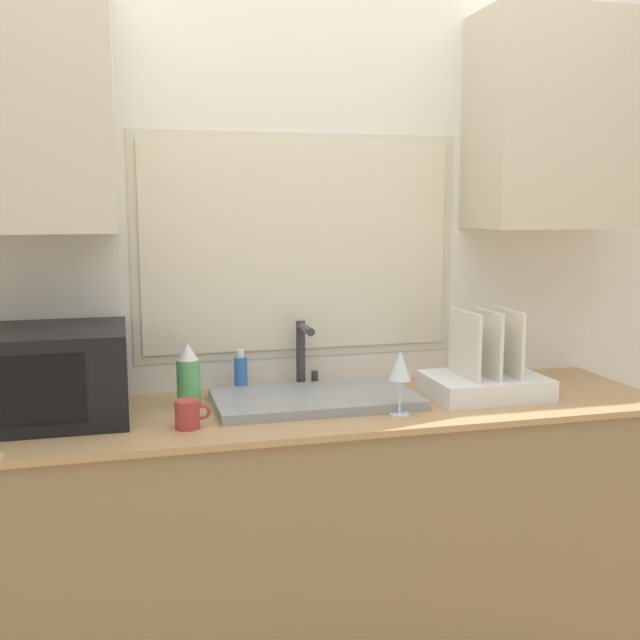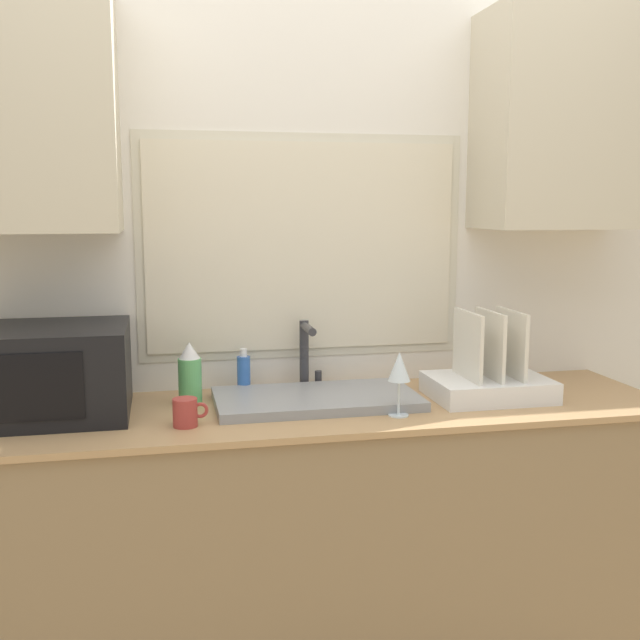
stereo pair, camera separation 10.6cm
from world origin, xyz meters
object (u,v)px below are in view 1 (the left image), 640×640
Objects in this scene: mug_near_sink at (188,414)px; soap_bottle at (241,374)px; microwave at (48,374)px; wine_glass at (400,368)px; faucet at (303,350)px; spray_bottle at (188,376)px; dish_rack at (485,378)px.

soap_bottle is at bearing 59.79° from mug_near_sink.
wine_glass is at bearing -12.26° from microwave.
microwave reaches higher than mug_near_sink.
faucet is 0.42m from spray_bottle.
dish_rack is 0.97m from spray_bottle.
mug_near_sink is 0.64m from wine_glass.
faucet is at bearing 39.72° from mug_near_sink.
wine_glass reaches higher than mug_near_sink.
microwave is 0.45m from mug_near_sink.
mug_near_sink is (-0.02, -0.24, -0.06)m from spray_bottle.
soap_bottle is at bearing 32.09° from spray_bottle.
soap_bottle is 0.57m from wine_glass.
spray_bottle is at bearing 156.66° from wine_glass.
microwave is at bearing 176.64° from dish_rack.
dish_rack is at bearing -3.36° from microwave.
microwave is at bearing 153.05° from mug_near_sink.
spray_bottle is 1.03× the size of wine_glass.
microwave is at bearing 167.74° from wine_glass.
dish_rack is at bearing -16.88° from soap_bottle.
faucet reaches higher than soap_bottle.
mug_near_sink is at bearing -120.21° from soap_bottle.
dish_rack is 1.93× the size of wine_glass.
faucet is at bearing 10.67° from microwave.
wine_glass is (0.43, -0.38, 0.08)m from soap_bottle.
mug_near_sink is at bearing -140.28° from faucet.
spray_bottle is 0.25m from mug_near_sink.
microwave is (-0.81, -0.15, -0.00)m from faucet.
wine_glass is (1.02, -0.22, 0.01)m from microwave.
dish_rack reaches higher than spray_bottle.
soap_bottle is 0.41m from mug_near_sink.
spray_bottle is (0.41, 0.04, -0.04)m from microwave.
faucet is 0.43m from wine_glass.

